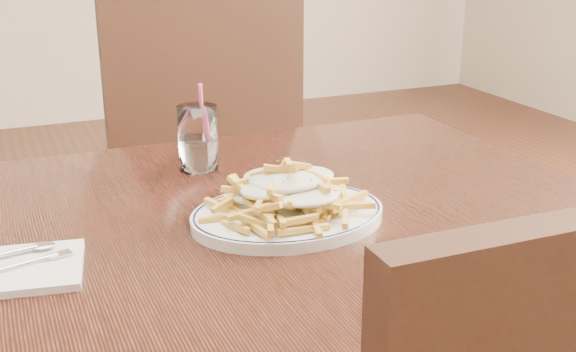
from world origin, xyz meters
name	(u,v)px	position (x,y,z in m)	size (l,w,h in m)	color
table	(223,264)	(0.00, 0.00, 0.67)	(1.20, 0.80, 0.75)	black
chair_far	(197,159)	(0.18, 0.77, 0.58)	(0.48, 0.48, 1.03)	black
fries_plate	(288,215)	(0.08, -0.06, 0.76)	(0.34, 0.31, 0.02)	white
loaded_fries	(288,187)	(0.08, -0.06, 0.80)	(0.26, 0.24, 0.07)	gold
water_glass	(198,142)	(0.03, 0.22, 0.80)	(0.07, 0.07, 0.15)	white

